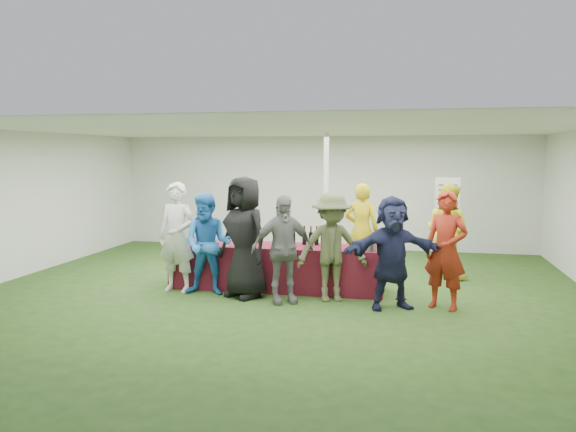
% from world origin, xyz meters
% --- Properties ---
extents(ground, '(60.00, 60.00, 0.00)m').
position_xyz_m(ground, '(0.00, 0.00, 0.00)').
color(ground, '#284719').
rests_on(ground, ground).
extents(tent, '(10.00, 10.00, 10.00)m').
position_xyz_m(tent, '(0.50, 1.20, 1.35)').
color(tent, white).
rests_on(tent, ground).
extents(serving_table, '(3.60, 0.80, 0.75)m').
position_xyz_m(serving_table, '(-0.12, -0.32, 0.38)').
color(serving_table, maroon).
rests_on(serving_table, ground).
extents(wine_bottles, '(0.77, 0.10, 0.32)m').
position_xyz_m(wine_bottles, '(0.49, -0.18, 0.87)').
color(wine_bottles, black).
rests_on(wine_bottles, serving_table).
extents(wine_glasses, '(2.69, 0.10, 0.16)m').
position_xyz_m(wine_glasses, '(-0.53, -0.56, 0.86)').
color(wine_glasses, silver).
rests_on(wine_glasses, serving_table).
extents(water_bottle, '(0.07, 0.07, 0.23)m').
position_xyz_m(water_bottle, '(-0.04, -0.24, 0.85)').
color(water_bottle, silver).
rests_on(water_bottle, serving_table).
extents(bar_towel, '(0.25, 0.18, 0.03)m').
position_xyz_m(bar_towel, '(1.39, -0.27, 0.77)').
color(bar_towel, white).
rests_on(bar_towel, serving_table).
extents(dump_bucket, '(0.22, 0.22, 0.18)m').
position_xyz_m(dump_bucket, '(1.44, -0.54, 0.84)').
color(dump_bucket, slate).
rests_on(dump_bucket, serving_table).
extents(wine_list_sign, '(0.50, 0.03, 1.80)m').
position_xyz_m(wine_list_sign, '(2.82, 2.43, 1.32)').
color(wine_list_sign, slate).
rests_on(wine_list_sign, ground).
extents(staff_pourer, '(0.68, 0.48, 1.75)m').
position_xyz_m(staff_pourer, '(1.21, 0.92, 0.88)').
color(staff_pourer, gold).
rests_on(staff_pourer, ground).
extents(staff_back, '(1.07, 1.02, 1.74)m').
position_xyz_m(staff_back, '(2.75, 1.19, 0.87)').
color(staff_back, '#D0CF18').
rests_on(staff_back, ground).
extents(customer_0, '(0.72, 0.54, 1.82)m').
position_xyz_m(customer_0, '(-1.69, -0.83, 0.91)').
color(customer_0, silver).
rests_on(customer_0, ground).
extents(customer_1, '(0.84, 0.67, 1.65)m').
position_xyz_m(customer_1, '(-1.12, -0.91, 0.83)').
color(customer_1, blue).
rests_on(customer_1, ground).
extents(customer_2, '(1.12, 1.00, 1.93)m').
position_xyz_m(customer_2, '(-0.50, -0.93, 0.97)').
color(customer_2, black).
rests_on(customer_2, ground).
extents(customer_3, '(1.05, 0.82, 1.67)m').
position_xyz_m(customer_3, '(0.17, -1.15, 0.83)').
color(customer_3, slate).
rests_on(customer_3, ground).
extents(customer_4, '(1.23, 0.93, 1.69)m').
position_xyz_m(customer_4, '(0.89, -0.89, 0.85)').
color(customer_4, '#494E2D').
rests_on(customer_4, ground).
extents(customer_5, '(1.63, 1.04, 1.68)m').
position_xyz_m(customer_5, '(1.82, -1.14, 0.84)').
color(customer_5, '#1A1D3C').
rests_on(customer_5, ground).
extents(customer_6, '(0.75, 0.64, 1.75)m').
position_xyz_m(customer_6, '(2.59, -0.99, 0.88)').
color(customer_6, maroon).
rests_on(customer_6, ground).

